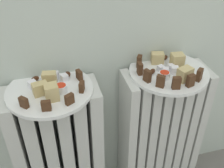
# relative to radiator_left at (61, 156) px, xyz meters

# --- Properties ---
(radiator_left) EXTENTS (0.33, 0.15, 0.62)m
(radiator_left) POSITION_rel_radiator_left_xyz_m (0.00, 0.00, 0.00)
(radiator_left) COLOR silver
(radiator_left) RESTS_ON ground_plane
(radiator_right) EXTENTS (0.33, 0.15, 0.62)m
(radiator_right) POSITION_rel_radiator_left_xyz_m (0.42, 0.00, 0.00)
(radiator_right) COLOR silver
(radiator_right) RESTS_ON ground_plane
(plate_left) EXTENTS (0.28, 0.28, 0.01)m
(plate_left) POSITION_rel_radiator_left_xyz_m (0.00, 0.00, 0.32)
(plate_left) COLOR white
(plate_left) RESTS_ON radiator_left
(plate_right) EXTENTS (0.28, 0.28, 0.01)m
(plate_right) POSITION_rel_radiator_left_xyz_m (0.42, 0.00, 0.32)
(plate_right) COLOR white
(plate_right) RESTS_ON radiator_right
(dark_cake_slice_left_0) EXTENTS (0.03, 0.03, 0.03)m
(dark_cake_slice_left_0) POSITION_rel_radiator_left_xyz_m (-0.08, -0.07, 0.34)
(dark_cake_slice_left_0) COLOR #472B19
(dark_cake_slice_left_0) RESTS_ON plate_left
(dark_cake_slice_left_1) EXTENTS (0.03, 0.02, 0.03)m
(dark_cake_slice_left_1) POSITION_rel_radiator_left_xyz_m (-0.02, -0.11, 0.34)
(dark_cake_slice_left_1) COLOR #472B19
(dark_cake_slice_left_1) RESTS_ON plate_left
(dark_cake_slice_left_2) EXTENTS (0.03, 0.03, 0.03)m
(dark_cake_slice_left_2) POSITION_rel_radiator_left_xyz_m (0.05, -0.09, 0.34)
(dark_cake_slice_left_2) COLOR #472B19
(dark_cake_slice_left_2) RESTS_ON plate_left
(dark_cake_slice_left_3) EXTENTS (0.02, 0.03, 0.03)m
(dark_cake_slice_left_3) POSITION_rel_radiator_left_xyz_m (0.10, -0.04, 0.34)
(dark_cake_slice_left_3) COLOR #472B19
(dark_cake_slice_left_3) RESTS_ON plate_left
(dark_cake_slice_left_4) EXTENTS (0.02, 0.03, 0.03)m
(dark_cake_slice_left_4) POSITION_rel_radiator_left_xyz_m (0.10, 0.03, 0.34)
(dark_cake_slice_left_4) COLOR #472B19
(dark_cake_slice_left_4) RESTS_ON plate_left
(marble_cake_slice_left_0) EXTENTS (0.05, 0.04, 0.04)m
(marble_cake_slice_left_0) POSITION_rel_radiator_left_xyz_m (-0.03, -0.02, 0.35)
(marble_cake_slice_left_0) COLOR tan
(marble_cake_slice_left_0) RESTS_ON plate_left
(marble_cake_slice_left_1) EXTENTS (0.05, 0.04, 0.05)m
(marble_cake_slice_left_1) POSITION_rel_radiator_left_xyz_m (0.00, 0.02, 0.35)
(marble_cake_slice_left_1) COLOR tan
(marble_cake_slice_left_1) RESTS_ON plate_left
(marble_cake_slice_left_2) EXTENTS (0.04, 0.04, 0.05)m
(marble_cake_slice_left_2) POSITION_rel_radiator_left_xyz_m (0.01, -0.06, 0.35)
(marble_cake_slice_left_2) COLOR tan
(marble_cake_slice_left_2) RESTS_ON plate_left
(turkish_delight_left_0) EXTENTS (0.03, 0.03, 0.02)m
(turkish_delight_left_0) POSITION_rel_radiator_left_xyz_m (0.05, 0.04, 0.34)
(turkish_delight_left_0) COLOR white
(turkish_delight_left_0) RESTS_ON plate_left
(turkish_delight_left_1) EXTENTS (0.03, 0.03, 0.02)m
(turkish_delight_left_1) POSITION_rel_radiator_left_xyz_m (-0.05, 0.02, 0.34)
(turkish_delight_left_1) COLOR white
(turkish_delight_left_1) RESTS_ON plate_left
(turkish_delight_left_2) EXTENTS (0.03, 0.03, 0.02)m
(turkish_delight_left_2) POSITION_rel_radiator_left_xyz_m (0.02, 0.05, 0.34)
(turkish_delight_left_2) COLOR white
(turkish_delight_left_2) RESTS_ON plate_left
(medjool_date_left_0) EXTENTS (0.02, 0.03, 0.02)m
(medjool_date_left_0) POSITION_rel_radiator_left_xyz_m (0.07, 0.06, 0.33)
(medjool_date_left_0) COLOR #3D1E0F
(medjool_date_left_0) RESTS_ON plate_left
(medjool_date_left_1) EXTENTS (0.03, 0.03, 0.02)m
(medjool_date_left_1) POSITION_rel_radiator_left_xyz_m (-0.04, 0.06, 0.33)
(medjool_date_left_1) COLOR #3D1E0F
(medjool_date_left_1) RESTS_ON plate_left
(jam_bowl_left) EXTENTS (0.04, 0.04, 0.02)m
(jam_bowl_left) POSITION_rel_radiator_left_xyz_m (0.04, -0.03, 0.34)
(jam_bowl_left) COLOR white
(jam_bowl_left) RESTS_ON plate_left
(dark_cake_slice_right_0) EXTENTS (0.03, 0.03, 0.04)m
(dark_cake_slice_right_0) POSITION_rel_radiator_left_xyz_m (0.32, 0.06, 0.35)
(dark_cake_slice_right_0) COLOR #472B19
(dark_cake_slice_right_0) RESTS_ON plate_right
(dark_cake_slice_right_1) EXTENTS (0.02, 0.03, 0.04)m
(dark_cake_slice_right_1) POSITION_rel_radiator_left_xyz_m (0.31, 0.01, 0.35)
(dark_cake_slice_right_1) COLOR #472B19
(dark_cake_slice_right_1) RESTS_ON plate_right
(dark_cake_slice_right_2) EXTENTS (0.02, 0.03, 0.04)m
(dark_cake_slice_right_2) POSITION_rel_radiator_left_xyz_m (0.32, -0.04, 0.35)
(dark_cake_slice_right_2) COLOR #472B19
(dark_cake_slice_right_2) RESTS_ON plate_right
(dark_cake_slice_right_3) EXTENTS (0.03, 0.03, 0.04)m
(dark_cake_slice_right_3) POSITION_rel_radiator_left_xyz_m (0.35, -0.08, 0.35)
(dark_cake_slice_right_3) COLOR #472B19
(dark_cake_slice_right_3) RESTS_ON plate_right
(dark_cake_slice_right_4) EXTENTS (0.03, 0.02, 0.04)m
(dark_cake_slice_right_4) POSITION_rel_radiator_left_xyz_m (0.39, -0.10, 0.35)
(dark_cake_slice_right_4) COLOR #472B19
(dark_cake_slice_right_4) RESTS_ON plate_right
(dark_cake_slice_right_5) EXTENTS (0.03, 0.02, 0.04)m
(dark_cake_slice_right_5) POSITION_rel_radiator_left_xyz_m (0.44, -0.10, 0.35)
(dark_cake_slice_right_5) COLOR #472B19
(dark_cake_slice_right_5) RESTS_ON plate_right
(dark_cake_slice_right_6) EXTENTS (0.03, 0.03, 0.04)m
(dark_cake_slice_right_6) POSITION_rel_radiator_left_xyz_m (0.49, -0.08, 0.35)
(dark_cake_slice_right_6) COLOR #472B19
(dark_cake_slice_right_6) RESTS_ON plate_right
(marble_cake_slice_right_0) EXTENTS (0.06, 0.05, 0.05)m
(marble_cake_slice_right_0) POSITION_rel_radiator_left_xyz_m (0.44, -0.07, 0.35)
(marble_cake_slice_right_0) COLOR tan
(marble_cake_slice_right_0) RESTS_ON plate_right
(marble_cake_slice_right_1) EXTENTS (0.05, 0.04, 0.05)m
(marble_cake_slice_right_1) POSITION_rel_radiator_left_xyz_m (0.46, 0.02, 0.35)
(marble_cake_slice_right_1) COLOR tan
(marble_cake_slice_right_1) RESTS_ON plate_right
(marble_cake_slice_right_2) EXTENTS (0.05, 0.04, 0.04)m
(marble_cake_slice_right_2) POSITION_rel_radiator_left_xyz_m (0.40, 0.06, 0.35)
(marble_cake_slice_right_2) COLOR tan
(marble_cake_slice_right_2) RESTS_ON plate_right
(turkish_delight_right_0) EXTENTS (0.02, 0.02, 0.02)m
(turkish_delight_right_0) POSITION_rel_radiator_left_xyz_m (0.39, 0.01, 0.34)
(turkish_delight_right_0) COLOR white
(turkish_delight_right_0) RESTS_ON plate_right
(turkish_delight_right_1) EXTENTS (0.03, 0.03, 0.02)m
(turkish_delight_right_1) POSITION_rel_radiator_left_xyz_m (0.40, -0.01, 0.34)
(turkish_delight_right_1) COLOR white
(turkish_delight_right_1) RESTS_ON plate_right
(turkish_delight_right_2) EXTENTS (0.02, 0.02, 0.02)m
(turkish_delight_right_2) POSITION_rel_radiator_left_xyz_m (0.43, 0.01, 0.34)
(turkish_delight_right_2) COLOR white
(turkish_delight_right_2) RESTS_ON plate_right
(turkish_delight_right_3) EXTENTS (0.03, 0.03, 0.02)m
(turkish_delight_right_3) POSITION_rel_radiator_left_xyz_m (0.43, -0.02, 0.34)
(turkish_delight_right_3) COLOR white
(turkish_delight_right_3) RESTS_ON plate_right
(medjool_date_right_0) EXTENTS (0.03, 0.03, 0.02)m
(medjool_date_right_0) POSITION_rel_radiator_left_xyz_m (0.47, -0.02, 0.33)
(medjool_date_right_0) COLOR #3D1E0F
(medjool_date_right_0) RESTS_ON plate_right
(medjool_date_right_1) EXTENTS (0.03, 0.03, 0.02)m
(medjool_date_right_1) POSITION_rel_radiator_left_xyz_m (0.44, 0.08, 0.33)
(medjool_date_right_1) COLOR #3D1E0F
(medjool_date_right_1) RESTS_ON plate_right
(medjool_date_right_2) EXTENTS (0.03, 0.03, 0.02)m
(medjool_date_right_2) POSITION_rel_radiator_left_xyz_m (0.48, 0.05, 0.33)
(medjool_date_right_2) COLOR #3D1E0F
(medjool_date_right_2) RESTS_ON plate_right
(medjool_date_right_3) EXTENTS (0.03, 0.03, 0.02)m
(medjool_date_right_3) POSITION_rel_radiator_left_xyz_m (0.35, -0.00, 0.33)
(medjool_date_right_3) COLOR #3D1E0F
(medjool_date_right_3) RESTS_ON plate_right
(jam_bowl_right) EXTENTS (0.04, 0.04, 0.02)m
(jam_bowl_right) POSITION_rel_radiator_left_xyz_m (0.38, -0.04, 0.34)
(jam_bowl_right) COLOR white
(jam_bowl_right) RESTS_ON plate_right
(fork) EXTENTS (0.02, 0.10, 0.00)m
(fork) POSITION_rel_radiator_left_xyz_m (0.42, 0.01, 0.33)
(fork) COLOR silver
(fork) RESTS_ON plate_right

